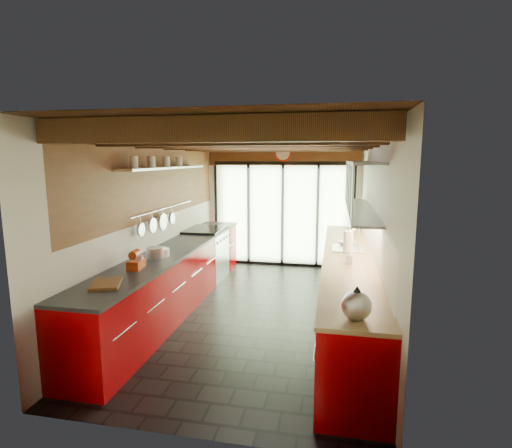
% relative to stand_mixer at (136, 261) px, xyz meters
% --- Properties ---
extents(ground, '(5.50, 5.50, 0.00)m').
position_rel_stand_mixer_xyz_m(ground, '(1.27, 1.19, -1.01)').
color(ground, black).
rests_on(ground, ground).
extents(room_shell, '(5.50, 5.50, 5.50)m').
position_rel_stand_mixer_xyz_m(room_shell, '(1.27, 1.19, 0.64)').
color(room_shell, silver).
rests_on(room_shell, ground).
extents(ceiling_beams, '(3.14, 5.06, 4.90)m').
position_rel_stand_mixer_xyz_m(ceiling_beams, '(1.27, 1.57, 1.45)').
color(ceiling_beams, '#593316').
rests_on(ceiling_beams, ground).
extents(glass_door, '(2.95, 0.10, 2.90)m').
position_rel_stand_mixer_xyz_m(glass_door, '(1.27, 3.88, 0.65)').
color(glass_door, '#C6EAAD').
rests_on(glass_door, ground).
extents(left_counter, '(0.68, 5.00, 0.92)m').
position_rel_stand_mixer_xyz_m(left_counter, '(-0.01, 1.19, -0.55)').
color(left_counter, '#A70206').
rests_on(left_counter, ground).
extents(range_stove, '(0.66, 0.90, 0.97)m').
position_rel_stand_mixer_xyz_m(range_stove, '(-0.01, 2.64, -0.54)').
color(range_stove, silver).
rests_on(range_stove, ground).
extents(right_counter, '(0.68, 5.00, 0.92)m').
position_rel_stand_mixer_xyz_m(right_counter, '(2.54, 1.19, -0.55)').
color(right_counter, '#A70206').
rests_on(right_counter, ground).
extents(sink_assembly, '(0.45, 0.52, 0.43)m').
position_rel_stand_mixer_xyz_m(sink_assembly, '(2.56, 1.59, -0.05)').
color(sink_assembly, silver).
rests_on(sink_assembly, right_counter).
extents(upper_cabinets_right, '(0.34, 3.00, 3.00)m').
position_rel_stand_mixer_xyz_m(upper_cabinets_right, '(2.70, 1.49, 0.84)').
color(upper_cabinets_right, silver).
rests_on(upper_cabinets_right, ground).
extents(left_wall_fixtures, '(0.28, 2.60, 0.96)m').
position_rel_stand_mixer_xyz_m(left_wall_fixtures, '(-0.20, 1.33, 0.87)').
color(left_wall_fixtures, silver).
rests_on(left_wall_fixtures, ground).
extents(stand_mixer, '(0.18, 0.27, 0.24)m').
position_rel_stand_mixer_xyz_m(stand_mixer, '(0.00, 0.00, 0.00)').
color(stand_mixer, '#B9350E').
rests_on(stand_mixer, left_counter).
extents(pot_large, '(0.29, 0.29, 0.15)m').
position_rel_stand_mixer_xyz_m(pot_large, '(-0.00, 0.53, -0.02)').
color(pot_large, silver).
rests_on(pot_large, left_counter).
extents(pot_small, '(0.36, 0.36, 0.11)m').
position_rel_stand_mixer_xyz_m(pot_small, '(-0.00, 0.64, -0.04)').
color(pot_small, silver).
rests_on(pot_small, left_counter).
extents(cutting_board, '(0.41, 0.47, 0.03)m').
position_rel_stand_mixer_xyz_m(cutting_board, '(-0.00, -0.66, -0.08)').
color(cutting_board, brown).
rests_on(cutting_board, left_counter).
extents(kettle, '(0.27, 0.32, 0.29)m').
position_rel_stand_mixer_xyz_m(kettle, '(2.54, -1.06, 0.04)').
color(kettle, silver).
rests_on(kettle, right_counter).
extents(paper_towel, '(0.14, 0.14, 0.37)m').
position_rel_stand_mixer_xyz_m(paper_towel, '(2.54, 1.37, 0.06)').
color(paper_towel, white).
rests_on(paper_towel, right_counter).
extents(soap_bottle, '(0.08, 0.08, 0.17)m').
position_rel_stand_mixer_xyz_m(soap_bottle, '(2.54, 0.75, -0.01)').
color(soap_bottle, silver).
rests_on(soap_bottle, right_counter).
extents(bowl, '(0.32, 0.32, 0.06)m').
position_rel_stand_mixer_xyz_m(bowl, '(2.54, 1.88, -0.06)').
color(bowl, silver).
rests_on(bowl, right_counter).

